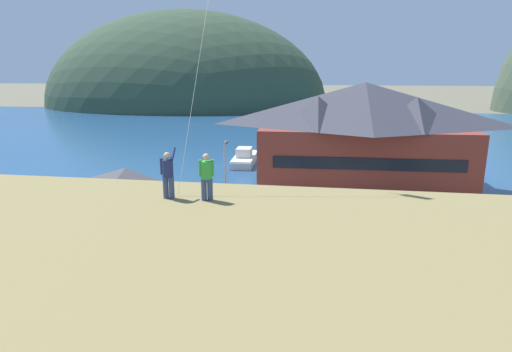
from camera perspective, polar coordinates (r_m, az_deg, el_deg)
ground_plane at (r=25.58m, az=-4.42°, el=-13.35°), size 600.00×600.00×0.00m
parking_lot_pad at (r=29.98m, az=-2.23°, el=-8.94°), size 40.00×20.00×0.10m
bay_water at (r=83.08m, az=5.04°, el=5.87°), size 360.00×84.00×0.03m
far_hill_west_ridge at (r=145.55m, az=-9.27°, el=9.23°), size 91.38×66.22×59.36m
harbor_lodge at (r=44.10m, az=13.98°, el=5.59°), size 21.69×11.15×10.45m
storage_shed_near_lot at (r=34.27m, az=-16.66°, el=-2.49°), size 7.19×5.06×4.52m
wharf_dock at (r=58.59m, az=2.84°, el=2.81°), size 3.20×15.65×0.70m
moored_boat_wharfside at (r=54.42m, az=-1.50°, el=2.35°), size 2.91×8.15×2.16m
moored_boat_outer_mooring at (r=55.19m, az=6.21°, el=2.43°), size 3.11×7.93×2.16m
parked_car_mid_row_near at (r=30.28m, az=-30.20°, el=-8.63°), size 4.36×2.38×1.82m
parked_car_mid_row_far at (r=32.61m, az=-6.10°, el=-5.17°), size 4.24×2.13×1.82m
parked_car_back_row_left at (r=25.29m, az=6.37°, el=-11.04°), size 4.35×2.36×1.82m
parked_car_front_row_end at (r=32.78m, az=25.80°, el=-6.44°), size 4.23×2.12×1.82m
parked_car_lone_by_shed at (r=26.27m, az=-6.32°, el=-10.05°), size 4.32×2.29×1.82m
parked_car_corner_spot at (r=28.07m, az=-17.59°, el=-9.03°), size 4.22×2.09×1.82m
parked_car_front_row_red at (r=31.32m, az=7.46°, el=-6.03°), size 4.21×2.07×1.82m
parked_car_front_row_silver at (r=26.28m, az=20.72°, el=-10.92°), size 4.28×2.22×1.82m
parking_light_pole at (r=34.46m, az=-4.06°, el=0.41°), size 0.24×0.78×6.06m
person_kite_flyer at (r=16.13m, az=-11.57°, el=0.36°), size 0.52×0.68×1.86m
person_companion at (r=15.66m, az=-6.55°, el=0.08°), size 0.53×0.40×1.74m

